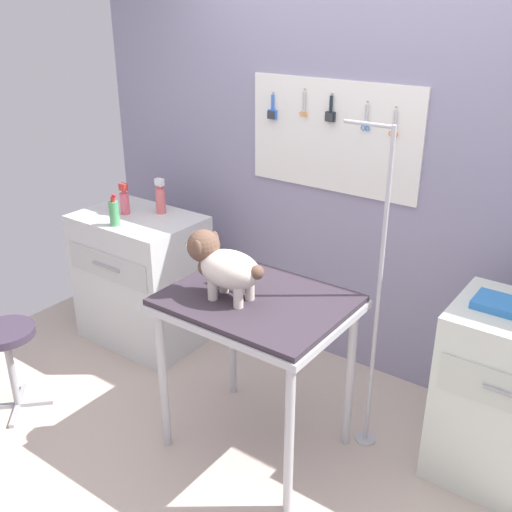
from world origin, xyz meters
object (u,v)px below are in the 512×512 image
(dog, at_px, (222,264))
(stool, at_px, (7,344))
(counter_left, at_px, (142,279))
(grooming_arm, at_px, (376,310))
(grooming_table, at_px, (257,315))
(detangler_spray, at_px, (114,213))

(dog, xyz_separation_m, stool, (-1.17, -0.48, -0.62))
(dog, bearing_deg, counter_left, 155.40)
(grooming_arm, distance_m, counter_left, 1.76)
(counter_left, bearing_deg, grooming_table, -18.75)
(counter_left, distance_m, stool, 1.00)
(grooming_table, distance_m, counter_left, 1.38)
(grooming_table, distance_m, dog, 0.31)
(stool, bearing_deg, detangler_spray, 86.30)
(grooming_table, bearing_deg, detangler_spray, 169.24)
(grooming_arm, height_order, counter_left, grooming_arm)
(stool, height_order, detangler_spray, detangler_spray)
(grooming_table, xyz_separation_m, grooming_arm, (0.45, 0.37, 0.01))
(stool, bearing_deg, dog, 22.40)
(grooming_arm, height_order, stool, grooming_arm)
(stool, relative_size, detangler_spray, 2.61)
(grooming_arm, bearing_deg, stool, -152.05)
(counter_left, bearing_deg, stool, -92.35)
(grooming_table, bearing_deg, stool, -156.47)
(stool, distance_m, detangler_spray, 0.98)
(grooming_table, distance_m, stool, 1.47)
(grooming_table, bearing_deg, grooming_arm, 38.82)
(counter_left, relative_size, detangler_spray, 4.49)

